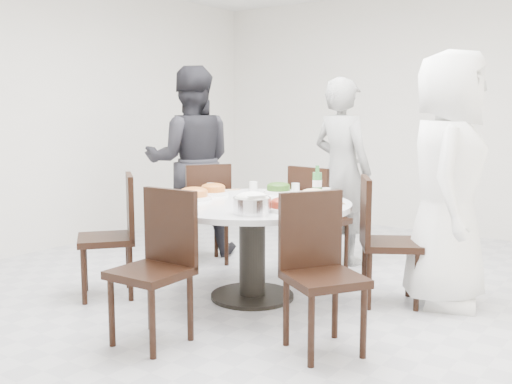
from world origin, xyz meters
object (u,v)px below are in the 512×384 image
Objects in this scene: dining_table at (252,250)px; chair_se at (325,275)px; beverage_bottle at (317,181)px; rice_bowl at (252,206)px; soup_bowl at (179,200)px; chair_ne at (391,241)px; diner_right at (448,180)px; chair_n at (320,218)px; diner_left at (191,162)px; chair_s at (150,269)px; diner_middle at (342,171)px; chair_sw at (106,236)px; chair_nw at (204,213)px.

dining_table is 1.12m from chair_se.
dining_table is 5.95× the size of beverage_bottle.
chair_se is 3.77× the size of beverage_bottle.
soup_bowl is at bearing -177.08° from rice_bowl.
diner_right is (0.33, 0.22, 0.46)m from chair_ne.
chair_n is at bearing 61.80° from diner_right.
chair_se is at bearing -58.06° from beverage_bottle.
diner_left reaches higher than beverage_bottle.
chair_se is 1.35m from beverage_bottle.
diner_right is 1.01× the size of diner_left.
dining_table is 1.58× the size of chair_s.
diner_left is (-1.37, -0.58, 0.06)m from diner_middle.
chair_n is at bearing 88.23° from dining_table.
diner_right is at bearing 12.50° from beverage_bottle.
chair_n is 0.51× the size of diner_right.
rice_bowl is (-0.94, -1.14, -0.13)m from diner_right.
chair_n is (0.03, 1.00, 0.10)m from dining_table.
chair_n is 0.55× the size of diner_middle.
rice_bowl is at bearing 115.01° from chair_ne.
chair_ne is 1.09m from chair_se.
diner_left is at bearing 34.31° from diner_middle.
rice_bowl is 1.07× the size of soup_bowl.
diner_middle is 6.75× the size of rice_bowl.
chair_sw and chair_se have the same top height.
dining_table is 0.80× the size of diner_right.
dining_table is 1.10m from chair_s.
diner_middle reaches higher than chair_se.
chair_sw is 1.71m from beverage_bottle.
diner_left is 7.37× the size of beverage_bottle.
diner_right is 0.99m from beverage_bottle.
chair_se is 0.51× the size of diner_right.
diner_right is at bearing 162.54° from diner_middle.
dining_table is 1.00m from chair_n.
rice_bowl is (0.27, -1.41, 0.33)m from chair_n.
rice_bowl is (0.30, -0.41, 0.43)m from dining_table.
chair_n is 1.47m from rice_bowl.
chair_nw is 1.00× the size of chair_sw.
beverage_bottle is (-0.97, -0.21, -0.06)m from diner_right.
chair_sw is at bearing 62.95° from diner_left.
soup_bowl reaches higher than dining_table.
diner_middle is at bearing -84.39° from chair_n.
chair_s is (-0.89, -1.59, 0.00)m from chair_ne.
soup_bowl is 1.14m from beverage_bottle.
chair_sw is 0.55× the size of diner_middle.
beverage_bottle is (-0.68, 1.09, 0.40)m from chair_se.
diner_middle is at bearing 98.27° from rice_bowl.
diner_right is (2.19, 1.34, 0.46)m from chair_sw.
diner_right reaches higher than diner_left.
dining_table is 0.81× the size of diner_left.
chair_nw is at bearing 132.07° from chair_sw.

